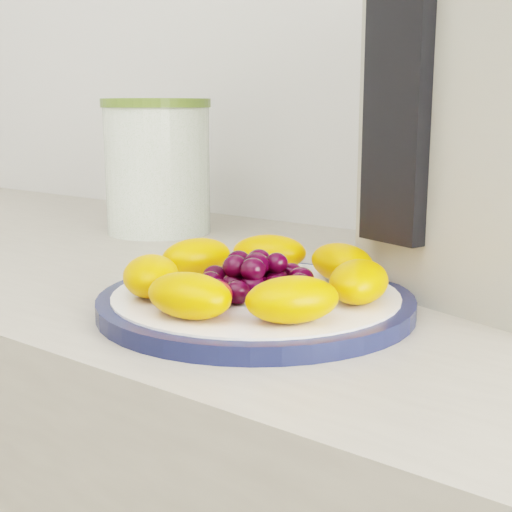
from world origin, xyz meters
The scene contains 6 objects.
plate_rim centered at (0.10, 1.08, 0.91)m, with size 0.28×0.28×0.01m, color #13193C.
plate_face centered at (0.10, 1.08, 0.91)m, with size 0.25×0.25×0.02m, color white.
canister centered at (-0.26, 1.31, 0.99)m, with size 0.15×0.15×0.18m, color #396D16.
canister_lid centered at (-0.26, 1.31, 1.08)m, with size 0.15×0.15×0.01m, color #567129.
appliance_panel centered at (0.17, 1.19, 1.10)m, with size 0.07×0.02×0.29m, color black.
fruit_plate centered at (0.10, 1.08, 0.93)m, with size 0.24×0.24×0.04m.
Camera 1 is at (0.47, 0.60, 1.08)m, focal length 50.00 mm.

